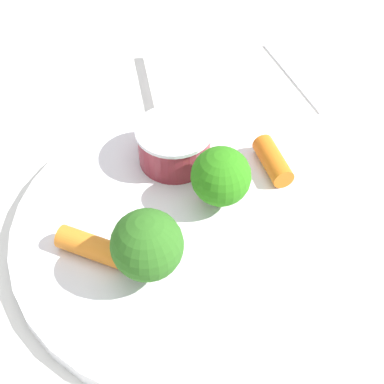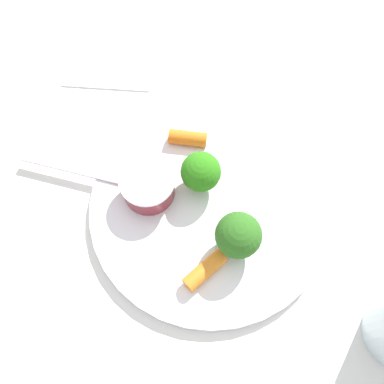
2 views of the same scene
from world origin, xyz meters
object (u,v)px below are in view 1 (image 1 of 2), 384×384
Objects in this scene: sauce_cup at (174,144)px; broccoli_floret_1 at (147,245)px; broccoli_floret_0 at (221,177)px; fork at (165,101)px; carrot_stick_1 at (273,161)px; carrot_stick_0 at (91,247)px; napkin at (358,60)px; plate at (195,229)px.

broccoli_floret_1 reaches higher than sauce_cup.
fork is (-0.03, -0.12, -0.03)m from broccoli_floret_0.
carrot_stick_1 is at bearing -176.15° from broccoli_floret_0.
carrot_stick_0 is at bearing -59.40° from broccoli_floret_1.
napkin is (-0.23, -0.07, -0.04)m from broccoli_floret_0.
carrot_stick_0 reaches higher than plate.
broccoli_floret_0 is 0.34× the size of fork.
carrot_stick_1 is 0.29× the size of fork.
fork is at bearing -141.75° from carrot_stick_0.
fork is (0.02, -0.12, -0.01)m from carrot_stick_1.
carrot_stick_1 is at bearing -173.85° from plate.
carrot_stick_1 is 0.29× the size of napkin.
plate is 5.27× the size of broccoli_floret_0.
napkin is at bearing -176.45° from sauce_cup.
sauce_cup is 1.36× the size of carrot_stick_1.
broccoli_floret_1 is 0.38× the size of napkin.
sauce_cup is 0.07m from fork.
plate is 0.08m from carrot_stick_0.
sauce_cup is 0.40× the size of fork.
carrot_stick_0 is 0.32× the size of fork.
broccoli_floret_0 reaches higher than carrot_stick_0.
carrot_stick_1 reaches higher than napkin.
broccoli_floret_1 is at bearing 120.60° from carrot_stick_0.
fork is at bearing -115.93° from plate.
plate is at bearing 16.63° from napkin.
carrot_stick_1 is (-0.15, 0.01, 0.00)m from carrot_stick_0.
napkin is (-0.20, 0.05, -0.01)m from fork.
carrot_stick_1 is (-0.13, -0.03, -0.02)m from broccoli_floret_1.
sauce_cup reaches higher than carrot_stick_1.
sauce_cup is at bearing -44.33° from carrot_stick_1.
fork is at bearing -14.05° from napkin.
fork is (-0.06, -0.13, 0.01)m from plate.
fork is at bearing -105.83° from broccoli_floret_0.
sauce_cup reaches higher than fork.
plate is 0.08m from carrot_stick_1.
plate is 1.78× the size of fork.
carrot_stick_0 is at bearing -8.98° from broccoli_floret_0.
napkin is at bearing -158.79° from carrot_stick_1.
fork is at bearing -118.37° from sauce_cup.
broccoli_floret_1 is 0.05m from carrot_stick_0.
sauce_cup is 1.18× the size of broccoli_floret_0.
fork reaches higher than plate.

